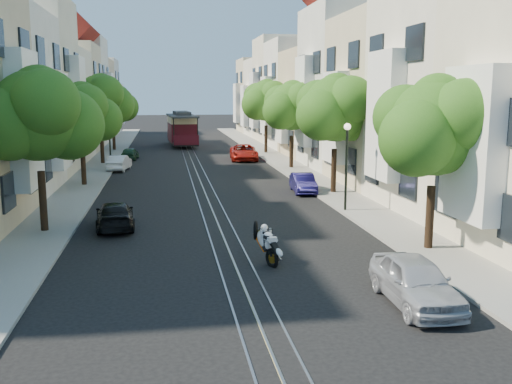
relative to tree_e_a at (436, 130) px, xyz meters
name	(u,v)px	position (x,y,z in m)	size (l,w,h in m)	color
ground	(191,159)	(-7.26, 31.02, -4.40)	(200.00, 200.00, 0.00)	black
sidewalk_east	(272,156)	(-0.01, 31.02, -4.34)	(2.50, 80.00, 0.12)	gray
sidewalk_west	(106,159)	(-14.51, 31.02, -4.34)	(2.50, 80.00, 0.12)	gray
rail_left	(185,159)	(-7.81, 31.02, -4.39)	(0.06, 80.00, 0.02)	gray
rail_slot	(191,158)	(-7.26, 31.02, -4.39)	(0.06, 80.00, 0.02)	gray
rail_right	(197,158)	(-6.71, 31.02, -4.39)	(0.06, 80.00, 0.02)	gray
lane_line	(191,158)	(-7.26, 31.02, -4.40)	(0.08, 80.00, 0.01)	tan
townhouses_east	(324,98)	(4.61, 30.94, 0.79)	(7.75, 72.00, 12.00)	beige
townhouses_west	(46,100)	(-19.13, 30.94, 0.68)	(7.75, 72.00, 11.76)	silver
tree_e_a	(436,130)	(0.00, 0.00, 0.00)	(4.72, 3.87, 6.27)	black
tree_e_b	(336,110)	(0.00, 12.00, 0.34)	(4.93, 4.08, 6.68)	black
tree_e_c	(293,108)	(0.00, 23.00, 0.20)	(4.84, 3.99, 6.52)	black
tree_e_d	(267,102)	(0.00, 34.00, 0.47)	(5.01, 4.16, 6.85)	black
tree_w_a	(39,117)	(-14.40, 5.00, 0.34)	(4.93, 4.08, 6.68)	black
tree_w_b	(82,114)	(-14.40, 17.00, 0.00)	(4.72, 3.87, 6.27)	black
tree_w_c	(101,101)	(-14.40, 28.00, 0.67)	(5.13, 4.28, 7.09)	black
tree_w_d	(113,104)	(-14.40, 39.00, 0.20)	(4.84, 3.99, 6.52)	black
lamp_east	(347,154)	(-0.96, 7.02, -1.55)	(0.32, 0.32, 4.16)	black
lamp_west	(109,131)	(-13.56, 25.02, -1.55)	(0.32, 0.32, 4.16)	black
sportbike_rider	(266,241)	(-6.21, -0.61, -3.63)	(0.78, 1.69, 1.42)	black
cable_car	(182,127)	(-7.62, 43.18, -2.40)	(3.30, 8.95, 3.38)	black
parked_car_e_near	(415,281)	(-2.86, -4.98, -3.74)	(1.56, 3.89, 1.33)	#A2A4AD
parked_car_e_mid	(303,183)	(-1.66, 12.71, -3.84)	(1.18, 3.37, 1.11)	#0F0C3E
parked_car_e_far	(244,152)	(-2.86, 29.00, -3.73)	(2.23, 4.84, 1.34)	maroon
parked_car_w_near	(115,215)	(-11.66, 5.46, -3.84)	(1.57, 3.85, 1.12)	black
parked_car_w_mid	(119,163)	(-12.86, 24.10, -3.82)	(1.21, 3.48, 1.15)	silver
parked_car_w_far	(130,154)	(-12.48, 30.96, -3.87)	(1.26, 3.13, 1.06)	#163923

